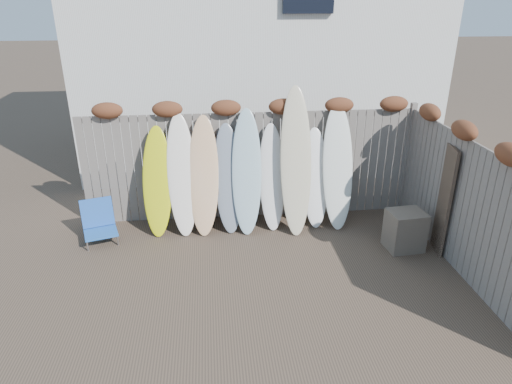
{
  "coord_description": "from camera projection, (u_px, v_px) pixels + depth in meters",
  "views": [
    {
      "loc": [
        -0.69,
        -5.43,
        3.9
      ],
      "look_at": [
        0.0,
        1.2,
        1.0
      ],
      "focal_mm": 32.0,
      "sensor_mm": 36.0,
      "label": 1
    }
  ],
  "objects": [
    {
      "name": "surfboard_2",
      "position": [
        204.0,
        176.0,
        7.88
      ],
      "size": [
        0.6,
        0.77,
        2.02
      ],
      "primitive_type": "ellipsoid",
      "rotation": [
        -0.31,
        0.0,
        -0.1
      ],
      "color": "tan",
      "rests_on": "ground"
    },
    {
      "name": "ground",
      "position": [
        265.0,
        288.0,
        6.58
      ],
      "size": [
        80.0,
        80.0,
        0.0
      ],
      "primitive_type": "plane",
      "color": "#493A2D"
    },
    {
      "name": "surfboard_5",
      "position": [
        272.0,
        177.0,
        8.07
      ],
      "size": [
        0.46,
        0.66,
        1.84
      ],
      "primitive_type": "ellipsoid",
      "rotation": [
        -0.31,
        0.0,
        -0.01
      ],
      "color": "silver",
      "rests_on": "ground"
    },
    {
      "name": "surfboard_4",
      "position": [
        247.0,
        172.0,
        7.91
      ],
      "size": [
        0.58,
        0.79,
        2.12
      ],
      "primitive_type": "ellipsoid",
      "rotation": [
        -0.31,
        0.0,
        -0.08
      ],
      "color": "#A0C0CD",
      "rests_on": "ground"
    },
    {
      "name": "surfboard_6",
      "position": [
        296.0,
        161.0,
        7.86
      ],
      "size": [
        0.58,
        0.9,
        2.49
      ],
      "primitive_type": "ellipsoid",
      "rotation": [
        -0.31,
        0.0,
        -0.05
      ],
      "color": "beige",
      "rests_on": "ground"
    },
    {
      "name": "house",
      "position": [
        254.0,
        25.0,
        11.27
      ],
      "size": [
        8.5,
        5.5,
        6.33
      ],
      "color": "silver",
      "rests_on": "ground"
    },
    {
      "name": "right_fence",
      "position": [
        467.0,
        200.0,
        6.63
      ],
      "size": [
        0.28,
        4.4,
        2.24
      ],
      "color": "slate",
      "rests_on": "ground"
    },
    {
      "name": "surfboard_0",
      "position": [
        157.0,
        182.0,
        7.85
      ],
      "size": [
        0.56,
        0.71,
        1.86
      ],
      "primitive_type": "ellipsoid",
      "rotation": [
        -0.31,
        0.0,
        -0.09
      ],
      "color": "#D5DA11",
      "rests_on": "ground"
    },
    {
      "name": "surfboard_1",
      "position": [
        182.0,
        175.0,
        7.86
      ],
      "size": [
        0.55,
        0.76,
        2.06
      ],
      "primitive_type": "ellipsoid",
      "rotation": [
        -0.31,
        0.0,
        0.07
      ],
      "color": "white",
      "rests_on": "ground"
    },
    {
      "name": "back_fence",
      "position": [
        252.0,
        157.0,
        8.29
      ],
      "size": [
        6.05,
        0.28,
        2.24
      ],
      "color": "slate",
      "rests_on": "ground"
    },
    {
      "name": "surfboard_3",
      "position": [
        228.0,
        179.0,
        7.97
      ],
      "size": [
        0.53,
        0.69,
        1.87
      ],
      "primitive_type": "ellipsoid",
      "rotation": [
        -0.31,
        0.0,
        0.05
      ],
      "color": "slate",
      "rests_on": "ground"
    },
    {
      "name": "surfboard_8",
      "position": [
        338.0,
        167.0,
        8.08
      ],
      "size": [
        0.57,
        0.78,
        2.16
      ],
      "primitive_type": "ellipsoid",
      "rotation": [
        -0.31,
        0.0,
        -0.04
      ],
      "color": "white",
      "rests_on": "ground"
    },
    {
      "name": "lattice_panel",
      "position": [
        439.0,
        192.0,
        7.52
      ],
      "size": [
        0.28,
        1.18,
        1.79
      ],
      "primitive_type": "cube",
      "rotation": [
        0.0,
        0.0,
        -0.2
      ],
      "color": "brown",
      "rests_on": "ground"
    },
    {
      "name": "beach_chair",
      "position": [
        99.0,
        222.0,
        7.76
      ],
      "size": [
        0.67,
        0.7,
        0.71
      ],
      "color": "blue",
      "rests_on": "ground"
    },
    {
      "name": "wooden_crate",
      "position": [
        405.0,
        230.0,
        7.49
      ],
      "size": [
        0.61,
        0.53,
        0.66
      ],
      "primitive_type": "cube",
      "rotation": [
        0.0,
        0.0,
        0.1
      ],
      "color": "#4E453A",
      "rests_on": "ground"
    },
    {
      "name": "surfboard_7",
      "position": [
        315.0,
        178.0,
        8.17
      ],
      "size": [
        0.47,
        0.63,
        1.74
      ],
      "primitive_type": "ellipsoid",
      "rotation": [
        -0.31,
        0.0,
        -0.02
      ],
      "color": "white",
      "rests_on": "ground"
    }
  ]
}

